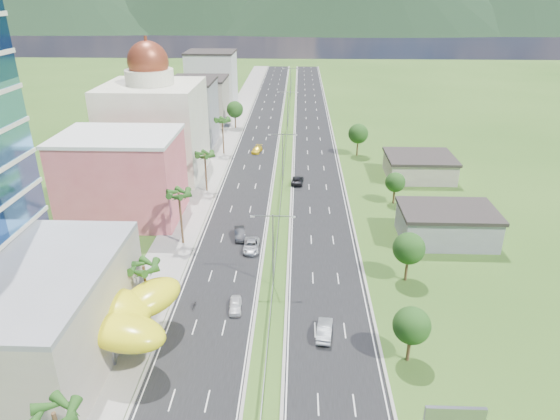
# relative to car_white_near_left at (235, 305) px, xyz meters

# --- Properties ---
(ground) EXTENTS (500.00, 500.00, 0.00)m
(ground) POSITION_rel_car_white_near_left_xyz_m (4.66, -3.85, -0.71)
(ground) COLOR #2D5119
(ground) RESTS_ON ground
(road_left) EXTENTS (11.00, 260.00, 0.04)m
(road_left) POSITION_rel_car_white_near_left_xyz_m (-2.84, 86.15, -0.69)
(road_left) COLOR black
(road_left) RESTS_ON ground
(road_right) EXTENTS (11.00, 260.00, 0.04)m
(road_right) POSITION_rel_car_white_near_left_xyz_m (12.16, 86.15, -0.69)
(road_right) COLOR black
(road_right) RESTS_ON ground
(sidewalk_left) EXTENTS (7.00, 260.00, 0.12)m
(sidewalk_left) POSITION_rel_car_white_near_left_xyz_m (-12.34, 86.15, -0.65)
(sidewalk_left) COLOR gray
(sidewalk_left) RESTS_ON ground
(median_guardrail) EXTENTS (0.10, 216.06, 0.76)m
(median_guardrail) POSITION_rel_car_white_near_left_xyz_m (4.66, 68.14, -0.09)
(median_guardrail) COLOR gray
(median_guardrail) RESTS_ON ground
(streetlight_median_b) EXTENTS (6.04, 0.25, 11.00)m
(streetlight_median_b) POSITION_rel_car_white_near_left_xyz_m (4.66, 6.15, 6.04)
(streetlight_median_b) COLOR gray
(streetlight_median_b) RESTS_ON ground
(streetlight_median_c) EXTENTS (6.04, 0.25, 11.00)m
(streetlight_median_c) POSITION_rel_car_white_near_left_xyz_m (4.66, 46.15, 6.04)
(streetlight_median_c) COLOR gray
(streetlight_median_c) RESTS_ON ground
(streetlight_median_d) EXTENTS (6.04, 0.25, 11.00)m
(streetlight_median_d) POSITION_rel_car_white_near_left_xyz_m (4.66, 91.15, 6.04)
(streetlight_median_d) COLOR gray
(streetlight_median_d) RESTS_ON ground
(streetlight_median_e) EXTENTS (6.04, 0.25, 11.00)m
(streetlight_median_e) POSITION_rel_car_white_near_left_xyz_m (4.66, 136.15, 6.04)
(streetlight_median_e) COLOR gray
(streetlight_median_e) RESTS_ON ground
(lime_canopy) EXTENTS (18.00, 15.00, 7.40)m
(lime_canopy) POSITION_rel_car_white_near_left_xyz_m (-15.34, -7.86, 4.28)
(lime_canopy) COLOR yellow
(lime_canopy) RESTS_ON ground
(pink_shophouse) EXTENTS (20.00, 15.00, 15.00)m
(pink_shophouse) POSITION_rel_car_white_near_left_xyz_m (-23.34, 28.15, 6.79)
(pink_shophouse) COLOR #D35660
(pink_shophouse) RESTS_ON ground
(domed_building) EXTENTS (20.00, 20.00, 28.70)m
(domed_building) POSITION_rel_car_white_near_left_xyz_m (-23.34, 51.15, 10.64)
(domed_building) COLOR beige
(domed_building) RESTS_ON ground
(midrise_grey) EXTENTS (16.00, 15.00, 16.00)m
(midrise_grey) POSITION_rel_car_white_near_left_xyz_m (-22.34, 76.15, 7.29)
(midrise_grey) COLOR gray
(midrise_grey) RESTS_ON ground
(midrise_beige) EXTENTS (16.00, 15.00, 13.00)m
(midrise_beige) POSITION_rel_car_white_near_left_xyz_m (-22.34, 98.15, 5.79)
(midrise_beige) COLOR #9E9282
(midrise_beige) RESTS_ON ground
(midrise_white) EXTENTS (16.00, 15.00, 18.00)m
(midrise_white) POSITION_rel_car_white_near_left_xyz_m (-22.34, 121.15, 8.29)
(midrise_white) COLOR silver
(midrise_white) RESTS_ON ground
(shed_near) EXTENTS (15.00, 10.00, 5.00)m
(shed_near) POSITION_rel_car_white_near_left_xyz_m (32.66, 21.15, 1.79)
(shed_near) COLOR gray
(shed_near) RESTS_ON ground
(shed_far) EXTENTS (14.00, 12.00, 4.40)m
(shed_far) POSITION_rel_car_white_near_left_xyz_m (34.66, 51.15, 1.49)
(shed_far) COLOR #9E9282
(shed_far) RESTS_ON ground
(palm_tree_a) EXTENTS (3.60, 3.60, 9.10)m
(palm_tree_a) POSITION_rel_car_white_near_left_xyz_m (-10.84, -25.85, 7.31)
(palm_tree_a) COLOR #47301C
(palm_tree_a) RESTS_ON ground
(palm_tree_b) EXTENTS (3.60, 3.60, 8.10)m
(palm_tree_b) POSITION_rel_car_white_near_left_xyz_m (-10.84, -1.85, 6.35)
(palm_tree_b) COLOR #47301C
(palm_tree_b) RESTS_ON ground
(palm_tree_c) EXTENTS (3.60, 3.60, 9.60)m
(palm_tree_c) POSITION_rel_car_white_near_left_xyz_m (-10.84, 18.15, 7.79)
(palm_tree_c) COLOR #47301C
(palm_tree_c) RESTS_ON ground
(palm_tree_d) EXTENTS (3.60, 3.60, 8.60)m
(palm_tree_d) POSITION_rel_car_white_near_left_xyz_m (-10.84, 41.15, 6.83)
(palm_tree_d) COLOR #47301C
(palm_tree_d) RESTS_ON ground
(palm_tree_e) EXTENTS (3.60, 3.60, 9.40)m
(palm_tree_e) POSITION_rel_car_white_near_left_xyz_m (-10.84, 66.15, 7.60)
(palm_tree_e) COLOR #47301C
(palm_tree_e) RESTS_ON ground
(leafy_tree_lfar) EXTENTS (4.90, 4.90, 8.05)m
(leafy_tree_lfar) POSITION_rel_car_white_near_left_xyz_m (-10.84, 91.15, 4.87)
(leafy_tree_lfar) COLOR #47301C
(leafy_tree_lfar) RESTS_ON ground
(leafy_tree_ra) EXTENTS (4.20, 4.20, 6.90)m
(leafy_tree_ra) POSITION_rel_car_white_near_left_xyz_m (20.66, -8.85, 4.06)
(leafy_tree_ra) COLOR #47301C
(leafy_tree_ra) RESTS_ON ground
(leafy_tree_rb) EXTENTS (4.55, 4.55, 7.47)m
(leafy_tree_rb) POSITION_rel_car_white_near_left_xyz_m (23.66, 8.15, 4.46)
(leafy_tree_rb) COLOR #47301C
(leafy_tree_rb) RESTS_ON ground
(leafy_tree_rc) EXTENTS (3.85, 3.85, 6.33)m
(leafy_tree_rc) POSITION_rel_car_white_near_left_xyz_m (26.66, 36.15, 3.66)
(leafy_tree_rc) COLOR #47301C
(leafy_tree_rc) RESTS_ON ground
(leafy_tree_rd) EXTENTS (4.90, 4.90, 8.05)m
(leafy_tree_rd) POSITION_rel_car_white_near_left_xyz_m (22.66, 66.15, 4.87)
(leafy_tree_rd) COLOR #47301C
(leafy_tree_rd) RESTS_ON ground
(mountain_ridge) EXTENTS (860.00, 140.00, 90.00)m
(mountain_ridge) POSITION_rel_car_white_near_left_xyz_m (64.66, 446.15, -0.71)
(mountain_ridge) COLOR black
(mountain_ridge) RESTS_ON ground
(car_white_near_left) EXTENTS (1.89, 4.06, 1.35)m
(car_white_near_left) POSITION_rel_car_white_near_left_xyz_m (0.00, 0.00, 0.00)
(car_white_near_left) COLOR silver
(car_white_near_left) RESTS_ON road_left
(car_dark_left) EXTENTS (2.33, 5.00, 1.59)m
(car_dark_left) POSITION_rel_car_white_near_left_xyz_m (-1.71, 20.41, 0.12)
(car_dark_left) COLOR black
(car_dark_left) RESTS_ON road_left
(car_silver_mid_left) EXTENTS (2.60, 5.42, 1.49)m
(car_silver_mid_left) POSITION_rel_car_white_near_left_xyz_m (0.61, 16.27, 0.07)
(car_silver_mid_left) COLOR #9FA1A6
(car_silver_mid_left) RESTS_ON road_left
(car_yellow_far_left) EXTENTS (2.79, 5.21, 1.43)m
(car_yellow_far_left) POSITION_rel_car_white_near_left_xyz_m (-2.56, 67.68, 0.04)
(car_yellow_far_left) COLOR yellow
(car_yellow_far_left) RESTS_ON road_left
(car_silver_right) EXTENTS (2.28, 5.13, 1.64)m
(car_silver_right) POSITION_rel_car_white_near_left_xyz_m (11.42, -4.83, 0.15)
(car_silver_right) COLOR #ADB0B5
(car_silver_right) RESTS_ON road_right
(car_dark_far_right) EXTENTS (2.84, 5.41, 1.45)m
(car_dark_far_right) POSITION_rel_car_white_near_left_xyz_m (7.86, 46.05, 0.05)
(car_dark_far_right) COLOR black
(car_dark_far_right) RESTS_ON road_right
(motorcycle) EXTENTS (0.63, 1.78, 1.12)m
(motorcycle) POSITION_rel_car_white_near_left_xyz_m (-5.48, 0.25, -0.11)
(motorcycle) COLOR black
(motorcycle) RESTS_ON road_left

